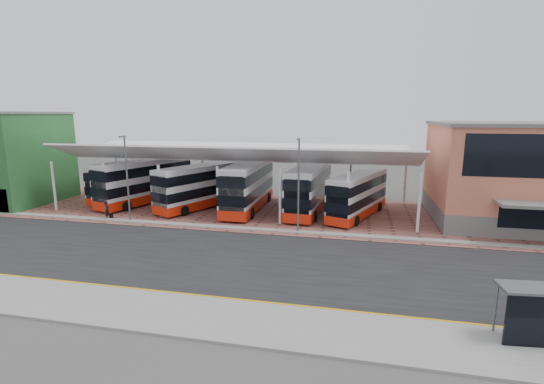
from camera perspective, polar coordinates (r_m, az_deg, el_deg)
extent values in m
plane|color=#3F403C|center=(28.57, -2.21, -9.27)|extent=(140.00, 140.00, 0.00)
cube|color=black|center=(27.67, -2.74, -9.96)|extent=(120.00, 14.00, 0.02)
cube|color=brown|center=(40.42, 5.22, -3.07)|extent=(72.00, 16.00, 0.06)
cube|color=gray|center=(20.75, -8.81, -17.57)|extent=(120.00, 4.00, 0.14)
cube|color=gray|center=(34.27, 0.43, -5.60)|extent=(120.00, 0.80, 0.14)
cube|color=#EEAA00|center=(22.42, -6.89, -15.31)|extent=(120.00, 0.12, 0.01)
cube|color=#EEAA00|center=(22.68, -6.64, -14.99)|extent=(120.00, 0.12, 0.01)
cylinder|color=silver|center=(46.76, -29.02, 0.73)|extent=(0.26, 0.26, 5.20)
cylinder|color=silver|center=(55.39, -21.53, 2.50)|extent=(0.26, 0.26, 4.60)
cylinder|color=silver|center=(43.04, -23.01, 0.45)|extent=(0.26, 0.26, 5.20)
cylinder|color=silver|center=(52.29, -16.06, 2.37)|extent=(0.26, 0.26, 4.60)
cylinder|color=silver|center=(39.88, -15.96, 0.12)|extent=(0.26, 0.26, 5.20)
cylinder|color=silver|center=(49.72, -9.96, 2.20)|extent=(0.26, 0.26, 4.60)
cylinder|color=silver|center=(37.43, -7.85, -0.26)|extent=(0.26, 0.26, 5.20)
cylinder|color=silver|center=(47.77, -3.28, 1.98)|extent=(0.26, 0.26, 4.60)
cylinder|color=silver|center=(35.82, 1.20, -0.68)|extent=(0.26, 0.26, 5.20)
cylinder|color=silver|center=(46.52, 3.85, 1.72)|extent=(0.26, 0.26, 4.60)
cylinder|color=silver|center=(35.17, 10.83, -1.10)|extent=(0.26, 0.26, 5.20)
cylinder|color=silver|center=(46.02, 11.26, 1.42)|extent=(0.26, 0.26, 4.60)
cylinder|color=silver|center=(35.54, 20.54, -1.50)|extent=(0.26, 0.26, 5.20)
cylinder|color=silver|center=(46.31, 18.70, 1.10)|extent=(0.26, 0.26, 4.60)
cube|color=silver|center=(38.95, -6.86, 5.43)|extent=(37.00, 4.95, 1.95)
cube|color=silver|center=(44.26, -4.46, 5.92)|extent=(37.00, 7.12, 1.43)
cube|color=#625F5D|center=(43.98, 33.73, -2.62)|extent=(18.00, 12.00, 1.80)
cube|color=#CD7055|center=(43.27, 34.38, 3.18)|extent=(18.00, 12.00, 7.20)
cube|color=#29652F|center=(52.35, -32.43, 4.04)|extent=(6.20, 10.00, 10.00)
cube|color=#625F5D|center=(52.10, -33.03, 9.59)|extent=(6.40, 10.20, 0.25)
cylinder|color=#56585D|center=(38.79, -20.21, 1.66)|extent=(0.16, 0.16, 8.00)
cube|color=#56585D|center=(38.12, -20.87, 7.52)|extent=(0.15, 0.90, 0.15)
cylinder|color=#56585D|center=(33.08, 3.86, 0.77)|extent=(0.16, 0.16, 8.00)
cube|color=#56585D|center=(32.29, 3.88, 7.67)|extent=(0.15, 0.90, 0.15)
cube|color=silver|center=(49.76, -20.62, 1.65)|extent=(3.02, 10.43, 4.02)
cube|color=red|center=(50.04, -20.49, -0.20)|extent=(3.05, 10.47, 0.84)
cube|color=black|center=(49.83, -20.59, 1.17)|extent=(3.05, 10.47, 0.89)
cube|color=black|center=(49.61, -20.71, 2.88)|extent=(3.05, 10.47, 0.89)
cube|color=black|center=(45.87, -24.40, 0.47)|extent=(2.11, 0.23, 3.37)
cylinder|color=black|center=(48.27, -23.91, -1.03)|extent=(0.32, 0.95, 0.94)
cylinder|color=black|center=(46.81, -21.72, -1.22)|extent=(0.32, 0.95, 0.94)
cylinder|color=black|center=(53.35, -19.40, 0.40)|extent=(0.32, 0.95, 0.94)
cylinder|color=black|center=(52.04, -17.30, 0.27)|extent=(0.32, 0.95, 0.94)
cube|color=silver|center=(46.58, -17.88, 1.63)|extent=(6.41, 12.05, 4.62)
cube|color=red|center=(46.92, -17.74, -0.63)|extent=(6.47, 12.10, 0.97)
cube|color=black|center=(46.66, -17.84, 1.04)|extent=(6.47, 12.10, 1.02)
cube|color=black|center=(46.40, -17.97, 3.13)|extent=(6.47, 12.10, 1.02)
cube|color=black|center=(43.10, -23.76, 0.32)|extent=(2.32, 0.89, 3.87)
cylinder|color=black|center=(45.71, -22.41, -1.47)|extent=(0.64, 1.11, 1.07)
cylinder|color=black|center=(43.60, -20.32, -1.91)|extent=(0.64, 1.11, 1.07)
cylinder|color=black|center=(50.40, -15.49, 0.11)|extent=(0.64, 1.11, 1.07)
cylinder|color=black|center=(48.49, -13.32, -0.22)|extent=(0.64, 1.11, 1.07)
cube|color=silver|center=(42.84, -10.18, 0.97)|extent=(6.86, 11.11, 4.32)
cube|color=red|center=(43.19, -10.10, -1.33)|extent=(6.92, 11.16, 0.90)
cube|color=black|center=(42.92, -10.16, 0.37)|extent=(6.92, 11.16, 0.96)
cube|color=black|center=(42.65, -10.23, 2.49)|extent=(6.92, 11.16, 0.96)
cube|color=black|center=(39.41, -15.99, -0.35)|extent=(2.10, 1.03, 3.62)
cylinder|color=black|center=(41.92, -14.80, -2.13)|extent=(0.67, 1.03, 1.01)
cylinder|color=black|center=(40.02, -12.55, -2.66)|extent=(0.67, 1.03, 1.01)
cylinder|color=black|center=(46.50, -7.97, -0.55)|extent=(0.67, 1.03, 1.01)
cylinder|color=black|center=(44.80, -5.69, -0.95)|extent=(0.67, 1.03, 1.01)
cube|color=silver|center=(41.49, -3.45, 1.05)|extent=(2.80, 11.91, 4.65)
cube|color=red|center=(41.87, -3.42, -1.50)|extent=(2.85, 11.96, 0.97)
cube|color=black|center=(41.58, -3.44, 0.39)|extent=(2.85, 11.96, 1.03)
cube|color=black|center=(41.29, -3.47, 2.74)|extent=(2.85, 11.96, 1.03)
cube|color=black|center=(35.98, -5.94, -0.77)|extent=(2.43, 0.13, 3.89)
cylinder|color=black|center=(38.76, -6.84, -2.86)|extent=(0.31, 1.08, 1.08)
cylinder|color=black|center=(38.00, -2.97, -3.08)|extent=(0.31, 1.08, 1.08)
cylinder|color=black|center=(45.84, -3.79, -0.59)|extent=(0.31, 1.08, 1.08)
cylinder|color=black|center=(45.20, -0.49, -0.73)|extent=(0.31, 1.08, 1.08)
cube|color=silver|center=(40.52, 5.44, 0.62)|extent=(3.47, 11.58, 4.46)
cube|color=red|center=(40.90, 5.39, -1.88)|extent=(3.52, 11.62, 0.93)
cube|color=black|center=(40.61, 5.43, -0.03)|extent=(3.52, 11.62, 0.99)
cube|color=black|center=(40.32, 5.47, 2.28)|extent=(3.52, 11.62, 0.99)
cube|color=black|center=(35.13, 3.58, -1.19)|extent=(2.33, 0.29, 3.73)
cylinder|color=black|center=(37.76, 2.34, -3.20)|extent=(0.37, 1.06, 1.04)
cylinder|color=black|center=(37.22, 6.21, -3.48)|extent=(0.37, 1.06, 1.04)
cylinder|color=black|center=(44.68, 4.70, -0.94)|extent=(0.37, 1.06, 1.04)
cylinder|color=black|center=(44.22, 7.99, -1.15)|extent=(0.37, 1.06, 1.04)
cube|color=silver|center=(39.39, 12.36, -0.30)|extent=(5.74, 10.38, 3.99)
cube|color=red|center=(39.74, 12.26, -2.59)|extent=(5.79, 10.42, 0.84)
cube|color=black|center=(39.47, 12.33, -0.89)|extent=(5.79, 10.42, 0.88)
cube|color=black|center=(39.19, 12.42, 1.23)|extent=(5.79, 10.42, 0.88)
cube|color=black|center=(34.82, 9.39, -1.86)|extent=(1.99, 0.82, 3.34)
cylinder|color=black|center=(37.26, 8.78, -3.61)|extent=(0.57, 0.96, 0.93)
cylinder|color=black|center=(36.42, 12.12, -4.09)|extent=(0.57, 0.96, 0.93)
cylinder|color=black|center=(43.15, 12.36, -1.69)|extent=(0.57, 0.96, 0.93)
cylinder|color=black|center=(42.42, 15.29, -2.05)|extent=(0.57, 0.96, 0.93)
imported|color=black|center=(41.01, -22.78, -2.38)|extent=(0.62, 0.76, 1.79)
cube|color=black|center=(41.06, -22.26, -3.23)|extent=(0.31, 0.22, 0.53)
cube|color=black|center=(21.05, 34.39, -15.23)|extent=(2.87, 0.39, 2.40)
cube|color=#56585D|center=(21.03, 34.06, -11.50)|extent=(3.19, 1.73, 0.12)
cylinder|color=#56585D|center=(21.42, 29.67, -14.25)|extent=(0.10, 0.10, 2.40)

